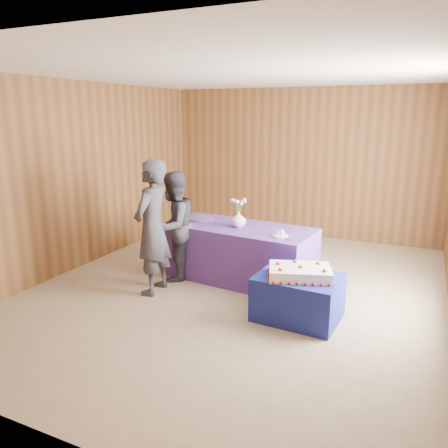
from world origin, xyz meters
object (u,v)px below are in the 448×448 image
Objects in this scene: serving_table at (240,253)px; vase at (238,219)px; sheet_cake at (300,272)px; guest_right at (174,226)px; guest_left at (152,228)px; cake_table at (298,297)px.

vase is at bearing -108.03° from serving_table.
vase is (-1.10, 0.86, 0.30)m from sheet_cake.
guest_right is (-0.81, -0.34, -0.11)m from vase.
sheet_cake is 0.47× the size of guest_left.
vase is at bearing 146.33° from cake_table.
guest_right reaches higher than vase.
guest_left is (-0.82, -0.89, 0.48)m from serving_table.
guest_left is 0.53m from guest_right.
guest_left reaches higher than sheet_cake.
cake_table is at bearing 86.23° from guest_left.
serving_table is 2.49× the size of sheet_cake.
cake_table is 0.31m from sheet_cake.
guest_right reaches higher than sheet_cake.
vase reaches higher than sheet_cake.
vase reaches higher than cake_table.
guest_left reaches higher than vase.
vase is (-1.08, 0.82, 0.61)m from cake_table.
guest_right is (-1.91, 0.52, 0.19)m from sheet_cake.
sheet_cake is at bearing -60.33° from cake_table.
guest_left is 1.14× the size of guest_right.
sheet_cake is 1.99m from guest_right.
guest_right is at bearing -157.23° from vase.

